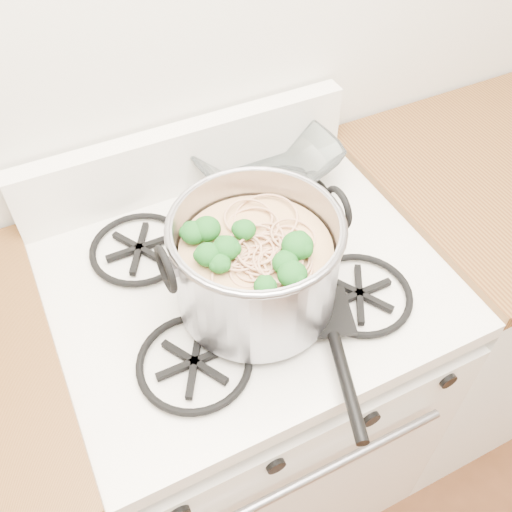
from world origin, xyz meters
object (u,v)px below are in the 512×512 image
object	(u,v)px
gas_range	(249,390)
glass_bowl	(264,167)
spatula	(327,310)
stock_pot	(256,265)

from	to	relation	value
gas_range	glass_bowl	xyz separation A→B (m)	(0.16, 0.24, 0.50)
spatula	gas_range	bearing A→B (deg)	135.47
stock_pot	spatula	bearing A→B (deg)	-42.56
stock_pot	glass_bowl	xyz separation A→B (m)	(0.18, 0.32, -0.08)
stock_pot	glass_bowl	distance (m)	0.37
gas_range	spatula	size ratio (longest dim) A/B	2.98
stock_pot	spatula	distance (m)	0.16
spatula	stock_pot	bearing A→B (deg)	155.89
gas_range	stock_pot	distance (m)	0.58
gas_range	glass_bowl	distance (m)	0.58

